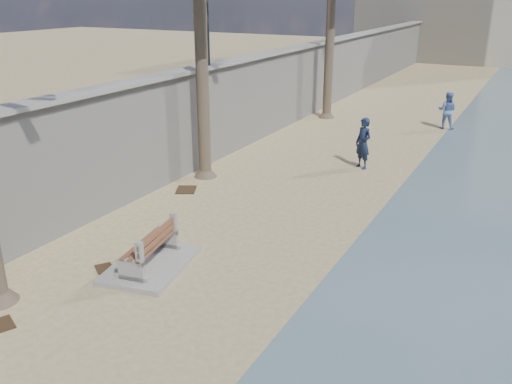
% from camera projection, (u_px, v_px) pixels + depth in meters
% --- Properties ---
extents(seawall, '(0.45, 70.00, 3.50)m').
position_uv_depth(seawall, '(296.00, 85.00, 26.74)').
color(seawall, gray).
rests_on(seawall, ground_plane).
extents(wall_cap, '(0.80, 70.00, 0.12)m').
position_uv_depth(wall_cap, '(297.00, 48.00, 26.11)').
color(wall_cap, gray).
rests_on(wall_cap, seawall).
extents(bench_far, '(2.01, 2.60, 0.98)m').
position_uv_depth(bench_far, '(150.00, 251.00, 12.63)').
color(bench_far, gray).
rests_on(bench_far, ground_plane).
extents(person_a, '(0.93, 0.84, 2.14)m').
position_uv_depth(person_a, '(363.00, 140.00, 19.56)').
color(person_a, '#131D34').
rests_on(person_a, ground_plane).
extents(person_b, '(0.93, 0.72, 1.92)m').
position_uv_depth(person_b, '(447.00, 108.00, 25.28)').
color(person_b, '#536FAB').
rests_on(person_b, ground_plane).
extents(debris_c, '(0.90, 0.97, 0.03)m').
position_uv_depth(debris_c, '(186.00, 190.00, 17.70)').
color(debris_c, '#382616').
rests_on(debris_c, ground_plane).
extents(debris_d, '(0.61, 0.59, 0.03)m').
position_uv_depth(debris_d, '(104.00, 268.00, 12.69)').
color(debris_d, '#382616').
rests_on(debris_d, ground_plane).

